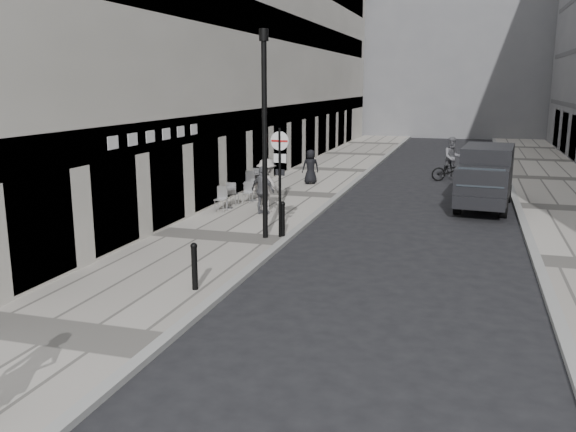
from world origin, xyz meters
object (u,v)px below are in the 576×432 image
object	(u,v)px
sign_post	(280,168)
cyclist	(452,164)
panel_van	(486,174)
lamppost	(264,125)

from	to	relation	value
sign_post	cyclist	world-z (taller)	sign_post
panel_van	cyclist	bearing A→B (deg)	107.78
sign_post	panel_van	size ratio (longest dim) A/B	0.65
sign_post	panel_van	xyz separation A→B (m)	(5.97, 7.03, -0.92)
panel_van	cyclist	size ratio (longest dim) A/B	2.36
lamppost	cyclist	world-z (taller)	lamppost
panel_van	cyclist	world-z (taller)	panel_van
lamppost	panel_van	size ratio (longest dim) A/B	1.20
lamppost	panel_van	xyz separation A→B (m)	(6.36, 7.24, -2.18)
sign_post	cyclist	xyz separation A→B (m)	(4.55, 13.36, -1.38)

